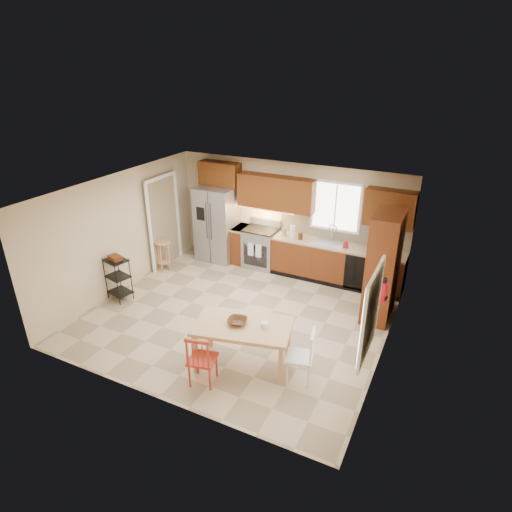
{
  "coord_description": "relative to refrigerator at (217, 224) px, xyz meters",
  "views": [
    {
      "loc": [
        3.44,
        -6.21,
        4.56
      ],
      "look_at": [
        0.2,
        0.4,
        1.15
      ],
      "focal_mm": 30.0,
      "sensor_mm": 36.0,
      "label": 1
    }
  ],
  "objects": [
    {
      "name": "chair_red",
      "position": [
        2.12,
        -4.02,
        -0.46
      ],
      "size": [
        0.5,
        0.5,
        0.89
      ],
      "primitive_type": null,
      "rotation": [
        0.0,
        0.0,
        0.23
      ],
      "color": "#A42B19",
      "rests_on": "floor"
    },
    {
      "name": "pantry",
      "position": [
        4.13,
        -0.93,
        0.14
      ],
      "size": [
        0.5,
        0.95,
        2.1
      ],
      "primitive_type": "cube",
      "color": "#5D2A11",
      "rests_on": "floor"
    },
    {
      "name": "canister_steel",
      "position": [
        1.75,
        0.03,
        0.08
      ],
      "size": [
        0.11,
        0.11,
        0.18
      ],
      "primitive_type": "cylinder",
      "color": "gray",
      "rests_on": "base_cabinet_run"
    },
    {
      "name": "ceiling",
      "position": [
        1.7,
        -2.12,
        1.59
      ],
      "size": [
        5.5,
        5.0,
        0.02
      ],
      "primitive_type": "cube",
      "color": "silver",
      "rests_on": "ground"
    },
    {
      "name": "utility_cart",
      "position": [
        -0.8,
        -2.64,
        -0.44
      ],
      "size": [
        0.54,
        0.47,
        0.93
      ],
      "primitive_type": null,
      "rotation": [
        0.0,
        0.0,
        -0.25
      ],
      "color": "black",
      "rests_on": "floor"
    },
    {
      "name": "upper_right_block",
      "position": [
        3.95,
        0.2,
        0.92
      ],
      "size": [
        1.0,
        0.35,
        0.75
      ],
      "primitive_type": "cube",
      "color": "#5B2D0F",
      "rests_on": "wall_back"
    },
    {
      "name": "dining_table",
      "position": [
        2.47,
        -3.37,
        -0.54
      ],
      "size": [
        1.68,
        1.18,
        0.74
      ],
      "primitive_type": null,
      "rotation": [
        0.0,
        0.0,
        0.23
      ],
      "color": "tan",
      "rests_on": "floor"
    },
    {
      "name": "window_back",
      "position": [
        2.8,
        0.35,
        0.74
      ],
      "size": [
        1.12,
        0.04,
        1.12
      ],
      "primitive_type": "cube",
      "color": "white",
      "rests_on": "wall_back"
    },
    {
      "name": "base_cabinet_run",
      "position": [
        2.99,
        0.08,
        -0.46
      ],
      "size": [
        2.92,
        0.6,
        0.9
      ],
      "primitive_type": "cube",
      "color": "#5D2A11",
      "rests_on": "floor"
    },
    {
      "name": "bar_stool",
      "position": [
        -0.8,
        -1.14,
        -0.55
      ],
      "size": [
        0.38,
        0.38,
        0.73
      ],
      "primitive_type": null,
      "rotation": [
        0.0,
        0.0,
        0.08
      ],
      "color": "tan",
      "rests_on": "floor"
    },
    {
      "name": "upper_over_fridge",
      "position": [
        0.0,
        0.2,
        1.19
      ],
      "size": [
        1.0,
        0.35,
        0.55
      ],
      "primitive_type": "cube",
      "color": "#5B2D0F",
      "rests_on": "wall_back"
    },
    {
      "name": "backsplash",
      "position": [
        2.99,
        0.36,
        0.27
      ],
      "size": [
        2.92,
        0.03,
        0.55
      ],
      "primitive_type": "cube",
      "color": "beige",
      "rests_on": "wall_back"
    },
    {
      "name": "floor",
      "position": [
        1.7,
        -2.12,
        -0.91
      ],
      "size": [
        5.5,
        5.5,
        0.0
      ],
      "primitive_type": "plane",
      "color": "tan",
      "rests_on": "ground"
    },
    {
      "name": "undercab_glow",
      "position": [
        1.15,
        0.17,
        0.52
      ],
      "size": [
        1.6,
        0.3,
        0.01
      ],
      "primitive_type": "cube",
      "color": "#FFBF66",
      "rests_on": "wall_back"
    },
    {
      "name": "upper_left_block",
      "position": [
        1.45,
        0.2,
        0.92
      ],
      "size": [
        1.8,
        0.35,
        0.75
      ],
      "primitive_type": "cube",
      "color": "#5B2D0F",
      "rests_on": "wall_back"
    },
    {
      "name": "soap_bottle",
      "position": [
        3.18,
        -0.02,
        0.09
      ],
      "size": [
        0.09,
        0.09,
        0.19
      ],
      "primitive_type": "imported",
      "color": "#B00C18",
      "rests_on": "base_cabinet_run"
    },
    {
      "name": "table_bowl",
      "position": [
        2.37,
        -3.37,
        -0.16
      ],
      "size": [
        0.37,
        0.37,
        0.08
      ],
      "primitive_type": "imported",
      "rotation": [
        0.0,
        0.0,
        0.23
      ],
      "color": "#472813",
      "rests_on": "dining_table"
    },
    {
      "name": "table_jar",
      "position": [
        2.8,
        -3.27,
        -0.13
      ],
      "size": [
        0.13,
        0.13,
        0.13
      ],
      "primitive_type": "cylinder",
      "rotation": [
        0.0,
        0.0,
        0.23
      ],
      "color": "silver",
      "rests_on": "dining_table"
    },
    {
      "name": "window_right",
      "position": [
        4.38,
        -3.27,
        0.54
      ],
      "size": [
        0.04,
        1.02,
        1.32
      ],
      "primitive_type": "cube",
      "color": "white",
      "rests_on": "wall_right"
    },
    {
      "name": "refrigerator",
      "position": [
        0.0,
        0.0,
        0.0
      ],
      "size": [
        0.92,
        0.75,
        1.82
      ],
      "primitive_type": "cube",
      "color": "gray",
      "rests_on": "floor"
    },
    {
      "name": "wall_front",
      "position": [
        1.7,
        -4.62,
        0.34
      ],
      "size": [
        5.5,
        0.02,
        2.5
      ],
      "primitive_type": "cube",
      "color": "#CCB793",
      "rests_on": "ground"
    },
    {
      "name": "sink",
      "position": [
        2.8,
        0.08,
        -0.05
      ],
      "size": [
        0.62,
        0.46,
        0.16
      ],
      "primitive_type": "cube",
      "color": "gray",
      "rests_on": "base_cabinet_run"
    },
    {
      "name": "wall_left",
      "position": [
        -1.05,
        -2.12,
        0.34
      ],
      "size": [
        0.02,
        5.0,
        2.5
      ],
      "primitive_type": "cube",
      "color": "#CCB793",
      "rests_on": "ground"
    },
    {
      "name": "canister_wood",
      "position": [
        2.15,
        -0.0,
        0.06
      ],
      "size": [
        0.1,
        0.1,
        0.14
      ],
      "primitive_type": "cylinder",
      "color": "#472813",
      "rests_on": "base_cabinet_run"
    },
    {
      "name": "chair_white",
      "position": [
        3.42,
        -3.32,
        -0.46
      ],
      "size": [
        0.5,
        0.5,
        0.89
      ],
      "primitive_type": null,
      "rotation": [
        0.0,
        0.0,
        1.8
      ],
      "color": "silver",
      "rests_on": "floor"
    },
    {
      "name": "fire_extinguisher",
      "position": [
        4.33,
        -1.98,
        0.19
      ],
      "size": [
        0.12,
        0.12,
        0.36
      ],
      "primitive_type": "cylinder",
      "color": "#B00C18",
      "rests_on": "wall_right"
    },
    {
      "name": "paper_towel",
      "position": [
        1.95,
        0.03,
        0.13
      ],
      "size": [
        0.12,
        0.12,
        0.28
      ],
      "primitive_type": "cylinder",
      "color": "silver",
      "rests_on": "base_cabinet_run"
    },
    {
      "name": "dishwasher",
      "position": [
        3.55,
        -0.22,
        -0.46
      ],
      "size": [
        0.6,
        0.02,
        0.78
      ],
      "primitive_type": "cube",
      "color": "black",
      "rests_on": "floor"
    },
    {
      "name": "wall_back",
      "position": [
        1.7,
        0.38,
        0.34
      ],
      "size": [
        5.5,
        0.02,
        2.5
      ],
      "primitive_type": "cube",
      "color": "#CCB793",
      "rests_on": "ground"
    },
    {
      "name": "wall_right",
      "position": [
        4.45,
        -2.12,
        0.34
      ],
      "size": [
        0.02,
        5.0,
        2.5
      ],
      "primitive_type": "cube",
      "color": "#CCB793",
      "rests_on": "ground"
    },
    {
      "name": "doorway",
      "position": [
        -0.97,
        -0.82,
        0.14
      ],
      "size": [
        0.04,
        0.95,
        2.1
      ],
      "primitive_type": "cube",
      "color": "#8C7A59",
      "rests_on": "wall_left"
    },
    {
      "name": "range_stove",
      "position": [
        1.15,
        0.06,
        -0.45
      ],
      "size": [
        0.76,
        0.63,
        0.92
      ],
      "primitive_type": "cube",
      "color": "gray",
      "rests_on": "floor"
    },
    {
      "name": "base_cabinet_narrow",
      "position": [
        0.6,
        0.08,
        -0.46
      ],
      "size": [
        0.3,
        0.6,
        0.9
      ],
      "primitive_type": "cube",
      "color": "#5D2A11",
      "rests_on": "floor"
    }
  ]
}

